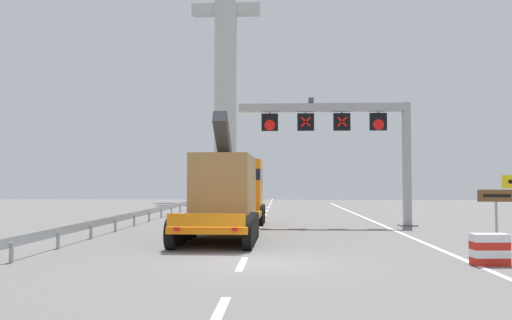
% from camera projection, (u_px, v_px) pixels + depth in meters
% --- Properties ---
extents(ground, '(112.00, 112.00, 0.00)m').
position_uv_depth(ground, '(260.00, 263.00, 15.52)').
color(ground, slate).
extents(lane_markings, '(0.20, 65.82, 0.01)m').
position_uv_depth(lane_markings, '(266.00, 213.00, 41.10)').
color(lane_markings, silver).
rests_on(lane_markings, ground).
extents(edge_line_right, '(0.20, 63.00, 0.01)m').
position_uv_depth(edge_line_right, '(389.00, 228.00, 27.21)').
color(edge_line_right, silver).
rests_on(edge_line_right, ground).
extents(overhead_lane_gantry, '(9.64, 0.90, 7.02)m').
position_uv_depth(overhead_lane_gantry, '(348.00, 128.00, 28.97)').
color(overhead_lane_gantry, '#9EA0A5').
rests_on(overhead_lane_gantry, ground).
extents(heavy_haul_truck_orange, '(3.11, 14.08, 5.30)m').
position_uv_depth(heavy_haul_truck_orange, '(231.00, 190.00, 25.92)').
color(heavy_haul_truck_orange, orange).
rests_on(heavy_haul_truck_orange, ground).
extents(tourist_info_sign_brown, '(1.50, 0.15, 2.08)m').
position_uv_depth(tourist_info_sign_brown, '(497.00, 202.00, 21.14)').
color(tourist_info_sign_brown, '#9EA0A5').
rests_on(tourist_info_sign_brown, ground).
extents(crash_barrier_striped, '(1.04, 0.58, 0.90)m').
position_uv_depth(crash_barrier_striped, '(490.00, 249.00, 15.11)').
color(crash_barrier_striped, red).
rests_on(crash_barrier_striped, ground).
extents(guardrail_left, '(0.13, 35.85, 0.76)m').
position_uv_depth(guardrail_left, '(148.00, 212.00, 31.78)').
color(guardrail_left, '#999EA3').
rests_on(guardrail_left, ground).
extents(bridge_pylon_distant, '(9.00, 2.00, 40.62)m').
position_uv_depth(bridge_pylon_distant, '(226.00, 43.00, 69.74)').
color(bridge_pylon_distant, '#B7B7B2').
rests_on(bridge_pylon_distant, ground).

